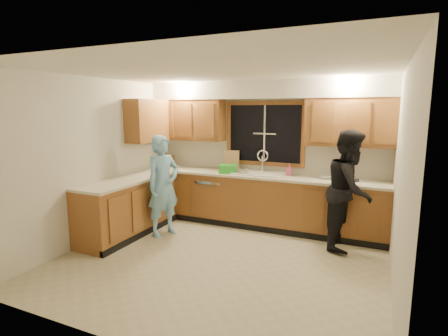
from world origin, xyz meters
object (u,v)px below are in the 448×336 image
at_px(man, 163,186).
at_px(dish_crate, 228,169).
at_px(stove, 104,217).
at_px(knife_block, 171,161).
at_px(soap_bottle, 289,169).
at_px(bowl, 326,177).
at_px(woman, 349,190).
at_px(dishwasher, 214,198).
at_px(sink, 259,177).

height_order(man, dish_crate, man).
distance_m(stove, knife_block, 2.03).
bearing_deg(soap_bottle, bowl, -6.72).
bearing_deg(woman, dishwasher, 86.66).
relative_size(dishwasher, soap_bottle, 4.13).
xyz_separation_m(stove, dish_crate, (1.26, 1.74, 0.54)).
xyz_separation_m(stove, bowl, (2.91, 1.89, 0.50)).
bearing_deg(bowl, knife_block, 178.78).
bearing_deg(man, knife_block, 46.77).
xyz_separation_m(man, bowl, (2.37, 1.11, 0.13)).
bearing_deg(bowl, man, -155.00).
relative_size(sink, woman, 0.49).
height_order(dishwasher, man, man).
relative_size(stove, dish_crate, 2.95).
bearing_deg(soap_bottle, dish_crate, -168.13).
height_order(man, bowl, man).
distance_m(sink, dish_crate, 0.56).
distance_m(man, woman, 2.85).
distance_m(woman, soap_bottle, 1.17).
bearing_deg(sink, knife_block, 176.07).
bearing_deg(bowl, woman, -49.12).
distance_m(woman, bowl, 0.62).
bearing_deg(sink, man, -140.43).
bearing_deg(knife_block, dishwasher, -28.02).
bearing_deg(knife_block, man, -83.30).
xyz_separation_m(dishwasher, dish_crate, (0.31, -0.07, 0.58)).
xyz_separation_m(dishwasher, man, (-0.41, -1.03, 0.40)).
bearing_deg(soap_bottle, knife_block, -179.76).
distance_m(knife_block, bowl, 2.96).
distance_m(woman, dish_crate, 2.09).
distance_m(man, bowl, 2.62).
distance_m(stove, soap_bottle, 3.07).
bearing_deg(dish_crate, soap_bottle, 11.87).
height_order(woman, dish_crate, woman).
distance_m(sink, man, 1.64).
bearing_deg(dishwasher, knife_block, 171.92).
height_order(dishwasher, stove, stove).
xyz_separation_m(dishwasher, woman, (2.37, -0.39, 0.46)).
relative_size(stove, soap_bottle, 4.53).
distance_m(stove, man, 1.02).
xyz_separation_m(stove, man, (0.54, 0.78, 0.36)).
bearing_deg(stove, man, 55.48).
relative_size(dishwasher, dish_crate, 2.68).
distance_m(dishwasher, man, 1.18).
height_order(woman, bowl, woman).
distance_m(man, soap_bottle, 2.12).
relative_size(man, woman, 0.93).
distance_m(knife_block, soap_bottle, 2.34).
height_order(woman, soap_bottle, woman).
bearing_deg(dish_crate, bowl, 4.99).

